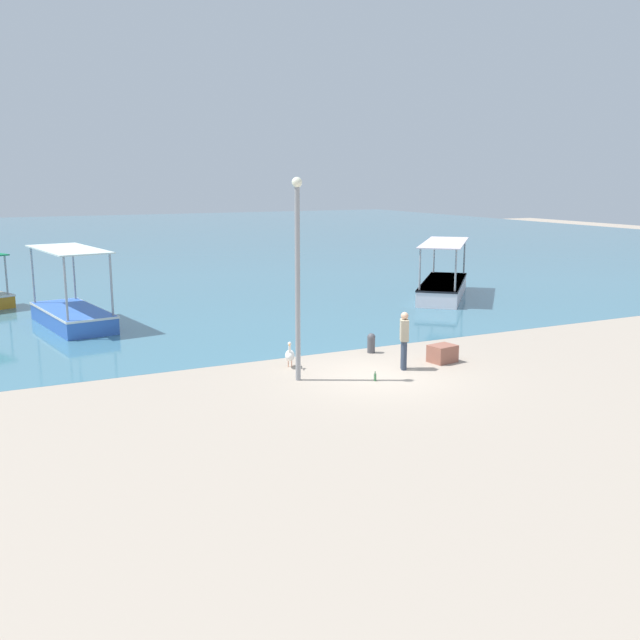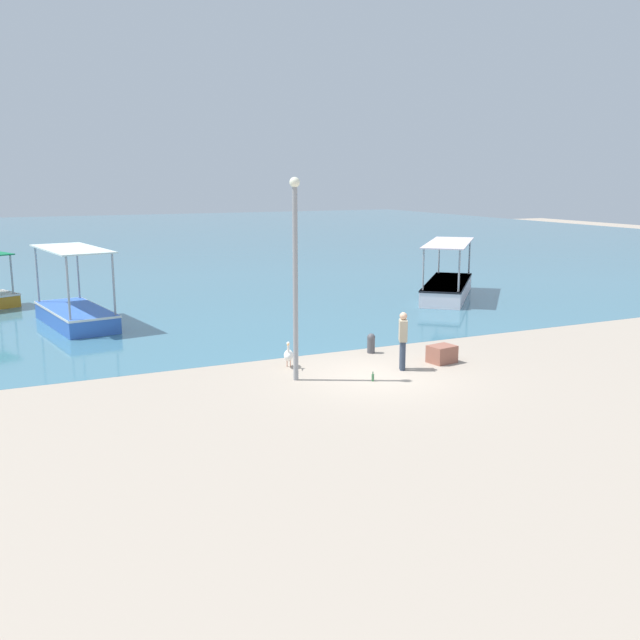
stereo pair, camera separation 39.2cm
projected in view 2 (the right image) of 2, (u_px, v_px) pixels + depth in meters
The scene contains 10 objects.
ground at pixel (378, 376), 19.99m from camera, with size 120.00×120.00×0.00m, color tan.
harbor_water at pixel (107, 241), 62.61m from camera, with size 110.00×90.00×0.00m, color teal.
fishing_boat_center at pixel (76, 311), 26.71m from camera, with size 2.64×5.15×2.91m.
fishing_boat_near_left at pixel (447, 286), 32.97m from camera, with size 5.53×5.99×2.56m.
pelican at pixel (289, 355), 20.84m from camera, with size 0.50×0.76×0.80m.
lamp_post at pixel (295, 268), 18.98m from camera, with size 0.28×0.28×5.48m.
mooring_bollard at pixel (371, 343), 22.54m from camera, with size 0.26×0.26×0.63m.
fisherman_standing at pixel (403, 339), 20.46m from camera, with size 0.37×0.46×1.69m.
cargo_crate at pixel (442, 354), 21.38m from camera, with size 0.76×0.62×0.52m, color #955948.
glass_bottle at pixel (373, 377), 19.44m from camera, with size 0.07×0.07×0.27m.
Camera 2 is at (-9.65, -16.78, 5.46)m, focal length 40.00 mm.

